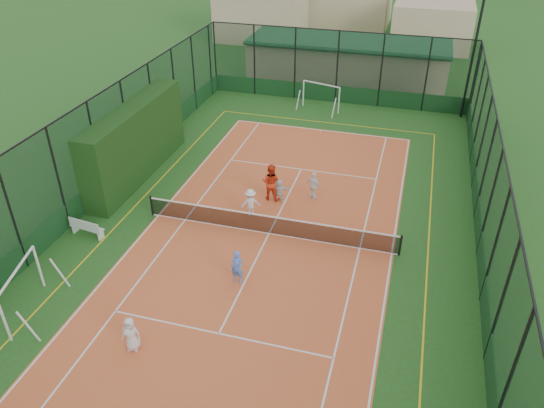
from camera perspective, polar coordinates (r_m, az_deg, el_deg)
The scene contains 17 objects.
ground at distance 24.04m, azimuth -0.32°, elevation -3.22°, with size 300.00×300.00×0.00m, color #27501B.
court_slab at distance 24.03m, azimuth -0.32°, elevation -3.21°, with size 11.17×23.97×0.01m, color #CB4F2D.
tennis_net at distance 23.74m, azimuth -0.33°, elevation -2.17°, with size 11.67×0.12×1.06m, color black, non-canonical shape.
perimeter_fence at distance 22.69m, azimuth -0.34°, elevation 1.95°, with size 18.12×34.12×5.00m, color black, non-canonical shape.
floodlight_ne at distance 36.90m, azimuth 20.79°, elevation 14.70°, with size 0.60×0.26×8.25m, color black, non-canonical shape.
clubhouse at distance 43.02m, azimuth 8.13°, elevation 15.08°, with size 15.20×7.20×3.15m, color tan, non-canonical shape.
hedge_left at distance 28.85m, azimuth -14.47°, elevation 6.51°, with size 1.32×8.82×3.86m, color black.
white_bench at distance 25.08m, azimuth -19.29°, elevation -2.33°, with size 1.64×0.45×0.92m, color white, non-canonical shape.
futsal_goal_near at distance 21.51m, azimuth -25.25°, elevation -8.51°, with size 0.87×2.99×1.93m, color white, non-canonical shape.
futsal_goal_far at distance 37.06m, azimuth 5.28°, elevation 11.40°, with size 2.83×0.82×1.82m, color white, non-canonical shape.
child_near_left at distance 18.98m, azimuth -14.94°, elevation -13.36°, with size 0.66×0.43×1.35m, color silver.
child_near_mid at distance 21.00m, azimuth -3.76°, elevation -6.79°, with size 0.53×0.34×1.44m, color #5080E4.
child_far_left at distance 24.91m, azimuth -2.32°, elevation 0.12°, with size 0.92×0.53×1.42m, color white.
child_far_right at distance 26.30m, azimuth 4.50°, elevation 1.96°, with size 0.85×0.36×1.46m, color white.
child_far_back at distance 26.13m, azimuth 0.78°, elevation 1.51°, with size 1.10×0.35×1.19m, color silver.
coach at distance 26.08m, azimuth -0.13°, elevation 2.37°, with size 0.93×0.72×1.91m, color red.
tennis_balls at distance 25.26m, azimuth 1.05°, elevation -1.18°, with size 6.80×1.44×0.07m.
Camera 1 is at (5.50, -18.86, 13.85)m, focal length 35.00 mm.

